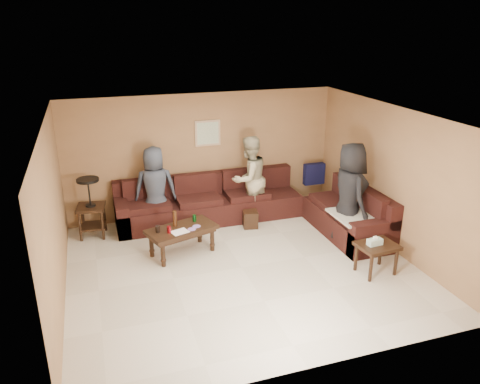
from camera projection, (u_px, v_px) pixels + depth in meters
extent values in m
plane|color=beige|center=(242.00, 267.00, 7.71)|extent=(5.50, 5.50, 0.00)
cube|color=silver|center=(242.00, 121.00, 6.86)|extent=(5.50, 5.00, 0.10)
cube|color=#9A7048|center=(203.00, 155.00, 9.50)|extent=(5.50, 0.10, 2.50)
cube|color=#9A7048|center=(314.00, 276.00, 5.05)|extent=(5.50, 0.10, 2.50)
cube|color=#9A7048|center=(54.00, 219.00, 6.48)|extent=(0.10, 5.00, 2.50)
cube|color=#9A7048|center=(393.00, 179.00, 8.08)|extent=(0.10, 5.00, 2.50)
cube|color=black|center=(210.00, 209.00, 9.46)|extent=(3.70, 0.90, 0.45)
cube|color=black|center=(205.00, 183.00, 9.60)|extent=(3.70, 0.24, 0.45)
cube|color=black|center=(122.00, 216.00, 8.92)|extent=(0.24, 0.90, 0.63)
cube|color=black|center=(347.00, 223.00, 8.84)|extent=(0.90, 2.00, 0.45)
cube|color=black|center=(364.00, 199.00, 8.78)|extent=(0.24, 2.00, 0.45)
cube|color=black|center=(374.00, 238.00, 8.02)|extent=(0.90, 0.24, 0.63)
cube|color=black|center=(314.00, 174.00, 9.95)|extent=(0.45, 0.14, 0.45)
cube|color=beige|center=(362.00, 215.00, 8.31)|extent=(1.00, 0.85, 0.04)
cube|color=black|center=(182.00, 229.00, 8.02)|extent=(1.30, 0.92, 0.06)
cube|color=black|center=(182.00, 233.00, 8.04)|extent=(1.19, 0.81, 0.05)
cylinder|color=black|center=(163.00, 255.00, 7.68)|extent=(0.07, 0.07, 0.43)
cylinder|color=black|center=(212.00, 239.00, 8.21)|extent=(0.07, 0.07, 0.43)
cylinder|color=black|center=(152.00, 245.00, 8.00)|extent=(0.07, 0.07, 0.43)
cylinder|color=black|center=(200.00, 231.00, 8.53)|extent=(0.07, 0.07, 0.43)
cylinder|color=maroon|center=(169.00, 230.00, 7.80)|extent=(0.07, 0.07, 0.12)
cylinder|color=#126A25|center=(194.00, 218.00, 8.24)|extent=(0.07, 0.07, 0.12)
cylinder|color=#351B0C|center=(175.00, 219.00, 8.03)|extent=(0.07, 0.07, 0.28)
cylinder|color=black|center=(158.00, 229.00, 7.83)|extent=(0.08, 0.08, 0.11)
cube|color=white|center=(180.00, 232.00, 7.85)|extent=(0.33, 0.30, 0.00)
cylinder|color=#EE54A9|center=(192.00, 229.00, 7.94)|extent=(0.14, 0.14, 0.01)
cylinder|color=#EE54A9|center=(197.00, 226.00, 8.05)|extent=(0.14, 0.14, 0.01)
cube|color=black|center=(91.00, 207.00, 8.64)|extent=(0.57, 0.57, 0.05)
cube|color=black|center=(93.00, 226.00, 8.78)|extent=(0.50, 0.50, 0.03)
cylinder|color=black|center=(80.00, 227.00, 8.53)|extent=(0.05, 0.05, 0.58)
cylinder|color=black|center=(102.00, 225.00, 8.59)|extent=(0.05, 0.05, 0.58)
cylinder|color=black|center=(83.00, 218.00, 8.90)|extent=(0.05, 0.05, 0.58)
cylinder|color=black|center=(105.00, 217.00, 8.96)|extent=(0.05, 0.05, 0.58)
cylinder|color=black|center=(91.00, 205.00, 8.63)|extent=(0.18, 0.18, 0.03)
cylinder|color=black|center=(89.00, 192.00, 8.54)|extent=(0.03, 0.03, 0.48)
cylinder|color=black|center=(88.00, 180.00, 8.46)|extent=(0.40, 0.40, 0.05)
cube|color=black|center=(377.00, 246.00, 7.40)|extent=(0.65, 0.55, 0.06)
cylinder|color=black|center=(371.00, 268.00, 7.23)|extent=(0.06, 0.06, 0.48)
cylinder|color=black|center=(396.00, 262.00, 7.41)|extent=(0.06, 0.06, 0.48)
cylinder|color=black|center=(356.00, 257.00, 7.56)|extent=(0.06, 0.06, 0.48)
cylinder|color=black|center=(380.00, 251.00, 7.74)|extent=(0.06, 0.06, 0.48)
cube|color=silver|center=(375.00, 242.00, 7.36)|extent=(0.25, 0.14, 0.10)
cube|color=white|center=(375.00, 238.00, 7.33)|extent=(0.06, 0.04, 0.05)
cube|color=black|center=(250.00, 219.00, 9.15)|extent=(0.32, 0.32, 0.33)
cube|color=tan|center=(208.00, 133.00, 9.36)|extent=(0.52, 0.03, 0.52)
cube|color=beige|center=(208.00, 133.00, 9.34)|extent=(0.44, 0.01, 0.44)
imported|color=#343A48|center=(155.00, 188.00, 8.91)|extent=(0.84, 0.59, 1.63)
imported|color=tan|center=(249.00, 178.00, 9.31)|extent=(1.03, 0.94, 1.72)
imported|color=black|center=(349.00, 194.00, 8.31)|extent=(0.64, 0.94, 1.86)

